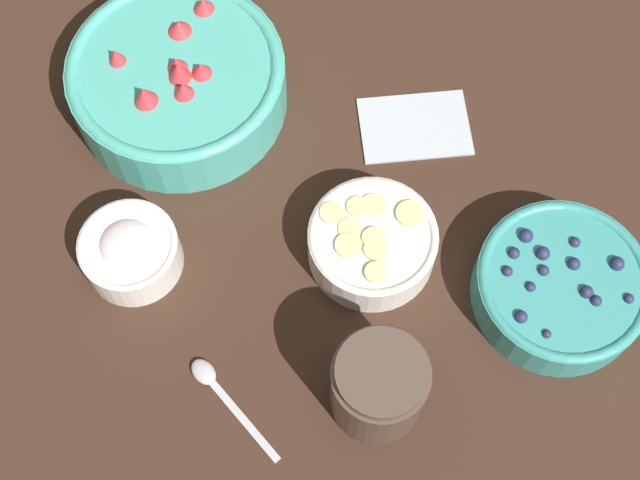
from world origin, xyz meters
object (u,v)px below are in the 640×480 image
bowl_blueberries (561,285)px  bowl_cream (130,251)px  bowl_bananas (372,242)px  jar_chocolate (378,386)px  bowl_strawberries (178,80)px

bowl_blueberries → bowl_cream: size_ratio=1.71×
bowl_bananas → jar_chocolate: bearing=-107.2°
bowl_blueberries → bowl_bananas: bearing=148.1°
bowl_bananas → bowl_strawberries: bearing=120.4°
bowl_strawberries → jar_chocolate: (0.10, -0.42, 0.00)m
bowl_bananas → bowl_cream: 0.26m
bowl_strawberries → jar_chocolate: bearing=-76.1°
jar_chocolate → bowl_strawberries: bearing=103.9°
bowl_bananas → bowl_blueberries: bearing=-31.9°
bowl_strawberries → jar_chocolate: 0.43m
bowl_cream → jar_chocolate: bearing=-47.9°
bowl_strawberries → bowl_cream: bowl_strawberries is taller
bowl_strawberries → bowl_blueberries: 0.49m
jar_chocolate → bowl_bananas: bearing=72.8°
bowl_cream → bowl_bananas: bearing=-15.3°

